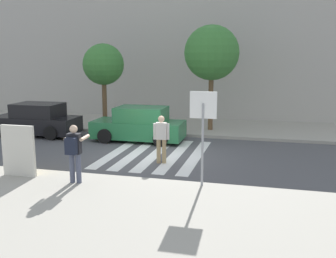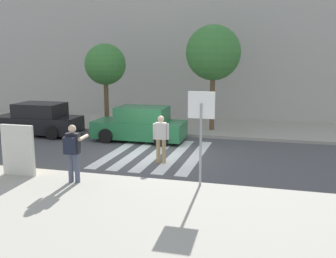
{
  "view_description": "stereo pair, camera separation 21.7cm",
  "coord_description": "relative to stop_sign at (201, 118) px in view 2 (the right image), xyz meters",
  "views": [
    {
      "loc": [
        4.17,
        -14.22,
        3.88
      ],
      "look_at": [
        0.6,
        -0.2,
        1.1
      ],
      "focal_mm": 42.0,
      "sensor_mm": 36.0,
      "label": 1
    },
    {
      "loc": [
        4.38,
        -14.17,
        3.88
      ],
      "look_at": [
        0.6,
        -0.2,
        1.1
      ],
      "focal_mm": 42.0,
      "sensor_mm": 36.0,
      "label": 2
    }
  ],
  "objects": [
    {
      "name": "ground_plane",
      "position": [
        -2.44,
        3.44,
        -2.12
      ],
      "size": [
        120.0,
        120.0,
        0.0
      ],
      "primitive_type": "plane",
      "color": "#4C4C4F"
    },
    {
      "name": "photographer_with_backpack",
      "position": [
        -3.64,
        -0.73,
        -0.95
      ],
      "size": [
        0.63,
        0.88,
        1.72
      ],
      "color": "#474C60",
      "rests_on": "sidewalk_near"
    },
    {
      "name": "crosswalk_stripe_4",
      "position": [
        -0.84,
        3.64,
        -2.12
      ],
      "size": [
        0.44,
        5.2,
        0.01
      ],
      "primitive_type": "cube",
      "color": "silver",
      "rests_on": "ground"
    },
    {
      "name": "crosswalk_stripe_0",
      "position": [
        -4.04,
        3.64,
        -2.12
      ],
      "size": [
        0.44,
        5.2,
        0.01
      ],
      "primitive_type": "cube",
      "color": "silver",
      "rests_on": "ground"
    },
    {
      "name": "crosswalk_stripe_3",
      "position": [
        -1.64,
        3.64,
        -2.12
      ],
      "size": [
        0.44,
        5.2,
        0.01
      ],
      "primitive_type": "cube",
      "color": "silver",
      "rests_on": "ground"
    },
    {
      "name": "street_tree_center",
      "position": [
        -0.99,
        8.48,
        1.79
      ],
      "size": [
        2.67,
        2.67,
        5.12
      ],
      "color": "brown",
      "rests_on": "sidewalk_far"
    },
    {
      "name": "stop_sign",
      "position": [
        0.0,
        0.0,
        0.0
      ],
      "size": [
        0.76,
        0.08,
        2.71
      ],
      "color": "gray",
      "rests_on": "sidewalk_near"
    },
    {
      "name": "crosswalk_stripe_1",
      "position": [
        -3.24,
        3.64,
        -2.12
      ],
      "size": [
        0.44,
        5.2,
        0.01
      ],
      "primitive_type": "cube",
      "color": "silver",
      "rests_on": "ground"
    },
    {
      "name": "street_tree_west",
      "position": [
        -6.51,
        8.15,
        1.19
      ],
      "size": [
        2.11,
        2.11,
        4.26
      ],
      "color": "brown",
      "rests_on": "sidewalk_far"
    },
    {
      "name": "parked_car_green",
      "position": [
        -3.82,
        5.74,
        -1.39
      ],
      "size": [
        4.1,
        1.92,
        1.55
      ],
      "color": "#236B3D",
      "rests_on": "ground"
    },
    {
      "name": "building_facade_far",
      "position": [
        -2.44,
        13.84,
        1.76
      ],
      "size": [
        56.0,
        4.0,
        7.77
      ],
      "primitive_type": "cube",
      "color": "#ADA89E",
      "rests_on": "ground"
    },
    {
      "name": "parked_car_black",
      "position": [
        -9.02,
        5.74,
        -1.39
      ],
      "size": [
        4.1,
        1.92,
        1.55
      ],
      "color": "black",
      "rests_on": "ground"
    },
    {
      "name": "crosswalk_stripe_2",
      "position": [
        -2.44,
        3.64,
        -2.12
      ],
      "size": [
        0.44,
        5.2,
        0.01
      ],
      "primitive_type": "cube",
      "color": "silver",
      "rests_on": "ground"
    },
    {
      "name": "sidewalk_near",
      "position": [
        -2.44,
        -2.76,
        -2.05
      ],
      "size": [
        60.0,
        6.0,
        0.14
      ],
      "primitive_type": "cube",
      "color": "#9E998C",
      "rests_on": "ground"
    },
    {
      "name": "advertising_board",
      "position": [
        -5.63,
        -0.53,
        -1.18
      ],
      "size": [
        1.1,
        0.12,
        1.6
      ],
      "color": "beige",
      "rests_on": "sidewalk_near"
    },
    {
      "name": "pedestrian_crossing",
      "position": [
        -1.88,
        2.43,
        -1.15
      ],
      "size": [
        0.58,
        0.29,
        1.72
      ],
      "color": "tan",
      "rests_on": "ground"
    },
    {
      "name": "sidewalk_far",
      "position": [
        -2.44,
        9.44,
        -2.05
      ],
      "size": [
        60.0,
        4.8,
        0.14
      ],
      "primitive_type": "cube",
      "color": "#9E998C",
      "rests_on": "ground"
    }
  ]
}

